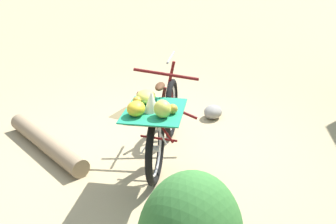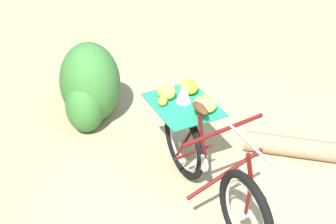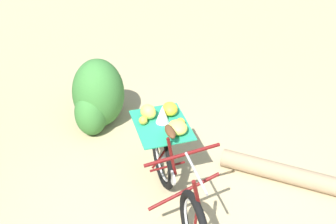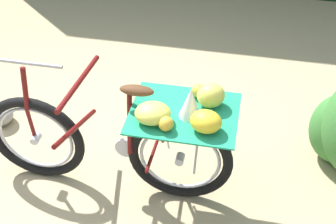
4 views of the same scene
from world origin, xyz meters
name	(u,v)px [view 3 (image 3 of 4)]	position (x,y,z in m)	size (l,w,h in m)	color
bicycle	(174,171)	(-0.28, 0.01, 0.49)	(1.78, 0.94, 1.03)	black
fallen_log	(291,175)	(-0.68, 1.32, 0.10)	(0.21, 0.21, 1.60)	#937A5B
shrub_cluster	(99,96)	(-1.76, -0.99, 0.40)	(0.96, 0.66, 0.92)	#387533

